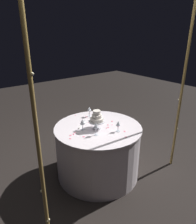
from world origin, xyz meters
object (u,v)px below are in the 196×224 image
object	(u,v)px
wine_glass_3	(96,126)
cake_knife	(82,125)
tiered_cake	(97,118)
wine_glass_1	(82,122)
wine_glass_2	(89,109)
main_table	(98,151)
decorative_arch	(130,76)
wine_glass_0	(118,124)

from	to	relation	value
wine_glass_3	cake_knife	xyz separation A→B (m)	(-0.02, -0.35, -0.12)
tiered_cake	wine_glass_1	xyz separation A→B (m)	(0.17, -0.09, -0.04)
tiered_cake	wine_glass_3	size ratio (longest dim) A/B	1.47
wine_glass_1	wine_glass_3	distance (m)	0.24
wine_glass_2	main_table	bearing A→B (deg)	71.35
tiered_cake	wine_glass_1	size ratio (longest dim) A/B	1.69
main_table	cake_knife	size ratio (longest dim) A/B	4.98
wine_glass_1	wine_glass_2	xyz separation A→B (m)	(-0.34, -0.32, 0.01)
tiered_cake	decorative_arch	bearing A→B (deg)	94.74
wine_glass_3	wine_glass_0	bearing A→B (deg)	161.49
wine_glass_0	wine_glass_1	world-z (taller)	wine_glass_1
tiered_cake	wine_glass_0	xyz separation A→B (m)	(-0.17, 0.24, -0.05)
wine_glass_3	wine_glass_1	bearing A→B (deg)	-78.30
tiered_cake	wine_glass_1	distance (m)	0.20
decorative_arch	wine_glass_2	xyz separation A→B (m)	(-0.13, -0.92, -0.68)
decorative_arch	cake_knife	xyz separation A→B (m)	(0.15, -0.73, -0.79)
main_table	wine_glass_2	bearing A→B (deg)	-108.65
wine_glass_1	cake_knife	distance (m)	0.18
wine_glass_2	wine_glass_3	size ratio (longest dim) A/B	0.86
main_table	wine_glass_2	distance (m)	0.63
wine_glass_2	wine_glass_3	distance (m)	0.62
wine_glass_0	wine_glass_2	xyz separation A→B (m)	(-0.00, -0.64, 0.01)
decorative_arch	wine_glass_1	bearing A→B (deg)	-70.55
wine_glass_0	wine_glass_3	bearing A→B (deg)	-18.51
wine_glass_1	cake_knife	size ratio (longest dim) A/B	0.63
main_table	wine_glass_3	bearing A→B (deg)	45.70
decorative_arch	tiered_cake	xyz separation A→B (m)	(0.04, -0.52, -0.64)
wine_glass_2	cake_knife	bearing A→B (deg)	35.01
wine_glass_2	wine_glass_3	bearing A→B (deg)	61.78
wine_glass_3	tiered_cake	bearing A→B (deg)	-130.84
tiered_cake	wine_glass_0	world-z (taller)	tiered_cake
wine_glass_1	wine_glass_2	distance (m)	0.47
decorative_arch	wine_glass_2	bearing A→B (deg)	-97.84
main_table	tiered_cake	size ratio (longest dim) A/B	4.68
decorative_arch	main_table	world-z (taller)	decorative_arch
main_table	wine_glass_2	size ratio (longest dim) A/B	7.99
wine_glass_0	cake_knife	world-z (taller)	wine_glass_0
decorative_arch	wine_glass_3	bearing A→B (deg)	-66.13
wine_glass_0	wine_glass_1	bearing A→B (deg)	-44.13
tiered_cake	cake_knife	bearing A→B (deg)	-63.82
wine_glass_0	wine_glass_2	size ratio (longest dim) A/B	0.96
decorative_arch	wine_glass_2	world-z (taller)	decorative_arch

